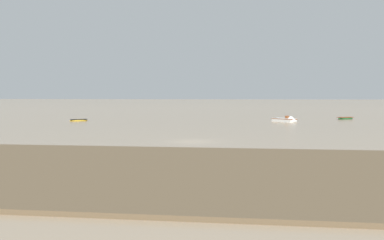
{
  "coord_description": "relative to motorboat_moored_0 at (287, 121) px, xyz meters",
  "views": [
    {
      "loc": [
        5.47,
        -42.56,
        4.77
      ],
      "look_at": [
        -3.4,
        25.14,
        0.69
      ],
      "focal_mm": 39.68,
      "sensor_mm": 36.0,
      "label": 1
    }
  ],
  "objects": [
    {
      "name": "motorboat_moored_0",
      "position": [
        0.0,
        0.0,
        0.0
      ],
      "size": [
        4.72,
        4.85,
        1.73
      ],
      "rotation": [
        0.0,
        0.0,
        5.47
      ],
      "color": "white",
      "rests_on": "ground"
    },
    {
      "name": "ground_plane",
      "position": [
        -12.43,
        -33.0,
        -0.24
      ],
      "size": [
        800.0,
        800.0,
        0.0
      ],
      "primitive_type": "plane",
      "color": "tan"
    },
    {
      "name": "rowboat_moored_4",
      "position": [
        -37.19,
        -2.5,
        -0.1
      ],
      "size": [
        3.27,
        2.61,
        0.5
      ],
      "rotation": [
        0.0,
        0.0,
        0.56
      ],
      "color": "gold",
      "rests_on": "ground"
    },
    {
      "name": "rowboat_moored_2",
      "position": [
        11.95,
        9.8,
        -0.08
      ],
      "size": [
        3.81,
        3.21,
        0.59
      ],
      "rotation": [
        0.0,
        0.0,
        3.76
      ],
      "color": "#23602D",
      "rests_on": "ground"
    },
    {
      "name": "mudflat_shore",
      "position": [
        -16.42,
        -49.79,
        -0.12
      ],
      "size": [
        313.12,
        20.58,
        0.23
      ],
      "primitive_type": "cube",
      "color": "brown",
      "rests_on": "ground"
    }
  ]
}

